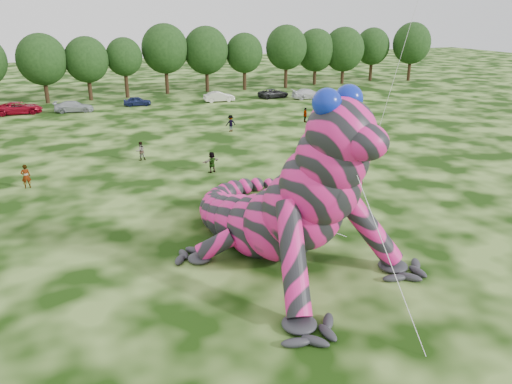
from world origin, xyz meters
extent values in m
plane|color=#16330A|center=(0.00, 0.00, 0.00)|extent=(240.00, 240.00, 0.00)
cylinder|color=silver|center=(12.45, 9.36, 7.30)|extent=(0.02, 0.02, 14.93)
cylinder|color=#382314|center=(11.60, 10.67, 0.12)|extent=(0.08, 0.08, 0.24)
imported|color=maroon|center=(-13.45, 49.78, 0.76)|extent=(5.52, 2.64, 1.52)
imported|color=#A1A8AB|center=(-7.00, 48.52, 0.70)|extent=(5.10, 2.85, 1.40)
imported|color=#161F49|center=(1.29, 49.86, 0.63)|extent=(3.89, 2.09, 1.26)
imported|color=beige|center=(12.62, 48.62, 0.71)|extent=(4.42, 1.78, 1.43)
imported|color=black|center=(21.21, 48.80, 0.65)|extent=(4.92, 2.78, 1.30)
imported|color=silver|center=(25.61, 46.03, 0.72)|extent=(5.18, 2.58, 1.45)
imported|color=gray|center=(-2.85, 23.42, 0.83)|extent=(0.90, 0.76, 1.66)
imported|color=gray|center=(-11.97, 19.33, 0.91)|extent=(0.71, 0.51, 1.81)
imported|color=gray|center=(17.68, 31.79, 0.85)|extent=(0.54, 1.05, 1.71)
imported|color=gray|center=(1.90, 17.77, 0.86)|extent=(1.67, 1.03, 1.72)
imported|color=gray|center=(8.08, 30.72, 0.89)|extent=(1.18, 0.71, 1.79)
camera|label=1|loc=(-9.36, -19.43, 12.57)|focal=35.00mm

